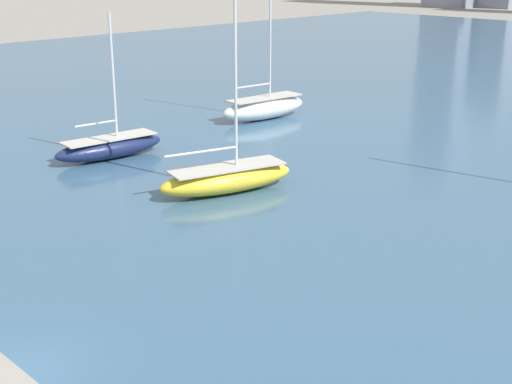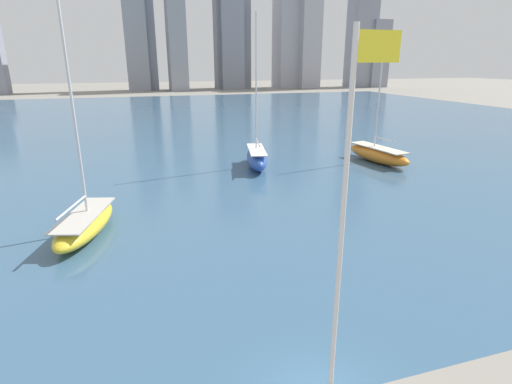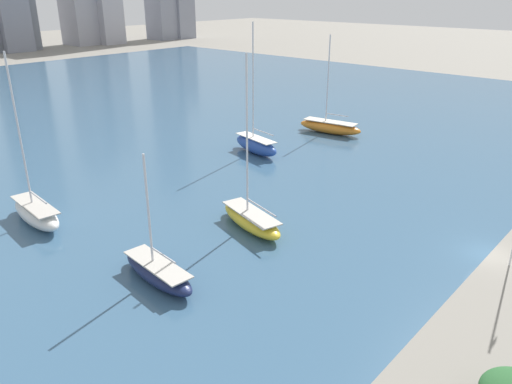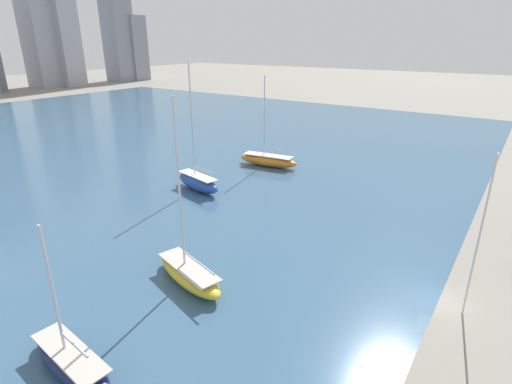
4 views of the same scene
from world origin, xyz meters
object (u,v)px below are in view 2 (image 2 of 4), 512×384
flag_pole (342,257)px  sailboat_blue (257,157)px  sailboat_yellow (85,223)px  sailboat_orange (378,154)px

flag_pole → sailboat_blue: 35.75m
flag_pole → sailboat_yellow: size_ratio=0.80×
sailboat_orange → flag_pole: bearing=-133.4°
flag_pole → sailboat_orange: bearing=54.5°
sailboat_orange → sailboat_yellow: size_ratio=0.92×
flag_pole → sailboat_orange: 40.32m
sailboat_yellow → sailboat_orange: bearing=37.6°
sailboat_orange → sailboat_blue: (-14.83, 1.82, 0.19)m
sailboat_blue → sailboat_yellow: 22.41m
sailboat_yellow → flag_pole: bearing=-50.4°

